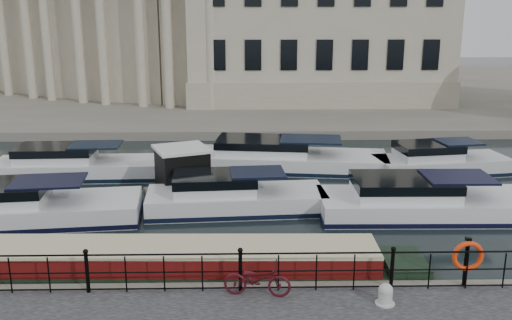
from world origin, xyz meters
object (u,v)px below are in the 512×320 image
Objects in this scene: narrowboat at (173,272)px; harbour_hut at (182,174)px; bicycle at (257,279)px; life_ring_post at (468,257)px; mooring_bollard at (385,294)px.

narrowboat is 8.25m from harbour_hut.
harbour_hut is (-0.55, 8.21, 0.59)m from narrowboat.
harbour_hut is (-2.97, 10.02, -0.06)m from bicycle.
life_ring_post is at bearing -69.88° from harbour_hut.
narrowboat is 4.11× the size of harbour_hut.
narrowboat is at bearing 169.70° from life_ring_post.
harbour_hut is at bearing 131.51° from life_ring_post.
mooring_bollard is at bearing -90.88° from bicycle.
bicycle is at bearing -35.69° from narrowboat.
harbour_hut is (-8.56, 9.67, -0.47)m from life_ring_post.
narrowboat is at bearing -107.54° from harbour_hut.
mooring_bollard is at bearing -80.96° from harbour_hut.
bicycle is 5.61m from life_ring_post.
life_ring_post is 0.38× the size of harbour_hut.
narrowboat reaches higher than mooring_bollard.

